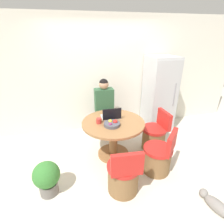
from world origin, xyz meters
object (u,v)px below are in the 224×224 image
cat (216,205)px  chair_right_side (154,136)px  person_seated (104,105)px  refrigerator (159,94)px  chair_near_camera (123,176)px  laptop (111,116)px  fruit_bowl (112,124)px  potted_plant (47,177)px  chair_near_right_corner (158,158)px  dining_table (113,132)px

cat → chair_right_side: bearing=-7.5°
person_seated → cat: 2.60m
refrigerator → person_seated: (-1.35, -0.04, -0.14)m
chair_near_camera → laptop: bearing=-89.0°
fruit_bowl → potted_plant: 1.30m
chair_near_camera → person_seated: bearing=-87.4°
chair_near_right_corner → potted_plant: 1.78m
fruit_bowl → chair_right_side: bearing=10.0°
person_seated → cat: person_seated is taller
fruit_bowl → potted_plant: size_ratio=0.52×
fruit_bowl → potted_plant: fruit_bowl is taller
chair_near_camera → person_seated: 1.73m
chair_near_camera → fruit_bowl: 0.89m
chair_near_camera → refrigerator: bearing=-125.0°
dining_table → refrigerator: bearing=32.1°
dining_table → fruit_bowl: 0.30m
person_seated → fruit_bowl: size_ratio=4.75×
chair_right_side → chair_near_right_corner: 0.68m
chair_near_camera → person_seated: person_seated is taller
chair_right_side → refrigerator: bearing=148.9°
cat → chair_near_right_corner: bearing=11.9°
chair_near_right_corner → potted_plant: chair_near_right_corner is taller
chair_near_right_corner → cat: size_ratio=1.55×
chair_near_camera → person_seated: size_ratio=0.60×
chair_near_camera → cat: (1.12, -0.60, -0.19)m
fruit_bowl → potted_plant: bearing=-154.6°
dining_table → person_seated: 0.83m
refrigerator → cat: (-0.27, -2.31, -0.79)m
fruit_bowl → person_seated: bearing=87.8°
chair_near_right_corner → laptop: 1.11m
cat → potted_plant: size_ratio=0.96×
person_seated → fruit_bowl: 0.93m
chair_near_camera → chair_near_right_corner: bearing=-155.0°
dining_table → laptop: (-0.01, 0.16, 0.27)m
chair_right_side → cat: size_ratio=1.55×
chair_near_camera → potted_plant: size_ratio=1.48×
chair_near_camera → dining_table: bearing=-90.0°
refrigerator → potted_plant: refrigerator is taller
refrigerator → fruit_bowl: size_ratio=6.18×
chair_near_right_corner → fruit_bowl: bearing=-80.6°
chair_right_side → potted_plant: size_ratio=1.48×
chair_right_side → person_seated: 1.27m
laptop → dining_table: bearing=92.5°
dining_table → laptop: size_ratio=3.26×
laptop → chair_right_side: bearing=171.7°
potted_plant → chair_near_camera: bearing=-11.3°
refrigerator → chair_near_camera: bearing=-129.1°
potted_plant → person_seated: bearing=52.0°
chair_near_camera → fruit_bowl: bearing=-86.5°
dining_table → potted_plant: 1.34m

